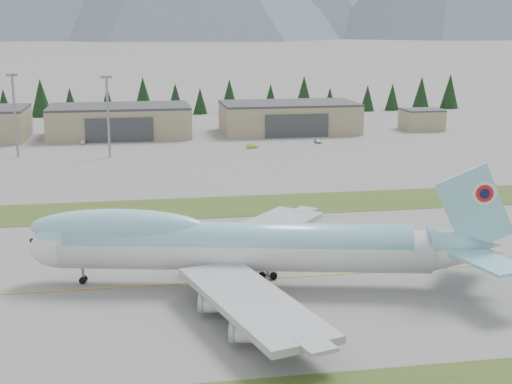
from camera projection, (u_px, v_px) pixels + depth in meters
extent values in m
plane|color=slate|center=(208.00, 282.00, 106.83)|extent=(7000.00, 7000.00, 0.00)
cube|color=#364F1C|center=(186.00, 208.00, 150.02)|extent=(400.00, 18.00, 0.08)
cube|color=#C39417|center=(208.00, 282.00, 106.83)|extent=(400.00, 0.40, 0.02)
cylinder|color=silver|center=(244.00, 250.00, 104.05)|extent=(54.12, 17.65, 6.27)
cylinder|color=#80C3D2|center=(238.00, 242.00, 103.83)|extent=(50.24, 16.35, 5.79)
ellipsoid|color=silver|center=(62.00, 247.00, 105.24)|extent=(11.14, 8.27, 6.27)
ellipsoid|color=#80C3D2|center=(62.00, 239.00, 104.98)|extent=(9.33, 6.98, 5.32)
ellipsoid|color=#80C3D2|center=(119.00, 228.00, 104.18)|extent=(27.15, 10.88, 5.79)
cube|color=#0C1433|center=(39.00, 239.00, 105.11)|extent=(2.56, 2.89, 1.25)
cone|color=silver|center=(464.00, 253.00, 102.65)|extent=(12.62, 8.47, 6.14)
cone|color=#80C3D2|center=(465.00, 245.00, 102.39)|extent=(11.56, 7.73, 5.60)
cube|color=#80C3D2|center=(474.00, 209.00, 101.12)|extent=(11.54, 3.06, 13.32)
cylinder|color=silver|center=(483.00, 192.00, 100.92)|extent=(3.43, 0.93, 3.47)
cylinder|color=red|center=(483.00, 192.00, 101.01)|extent=(2.49, 0.72, 2.51)
cylinder|color=#0C1433|center=(483.00, 192.00, 101.11)|extent=(1.45, 0.50, 1.45)
cube|color=#80C3D2|center=(468.00, 237.00, 108.07)|extent=(11.04, 11.95, 0.44)
cube|color=#80C3D2|center=(489.00, 262.00, 96.80)|extent=(7.98, 11.62, 0.44)
cube|color=#A0A2A7|center=(262.00, 231.00, 119.85)|extent=(25.71, 28.00, 0.96)
cube|color=#A0A2A7|center=(252.00, 302.00, 88.88)|extent=(16.65, 30.34, 0.96)
cylinder|color=silver|center=(234.00, 248.00, 116.71)|extent=(5.42, 3.43, 2.41)
cylinder|color=silver|center=(264.00, 233.00, 125.23)|extent=(5.42, 3.43, 2.41)
cylinder|color=silver|center=(220.00, 303.00, 93.24)|extent=(5.42, 3.43, 2.41)
cylinder|color=silver|center=(252.00, 333.00, 84.31)|extent=(5.42, 3.43, 2.41)
cylinder|color=gray|center=(83.00, 276.00, 106.12)|extent=(0.51, 0.51, 2.32)
cylinder|color=gray|center=(236.00, 271.00, 107.92)|extent=(0.64, 0.64, 2.51)
cylinder|color=gray|center=(233.00, 284.00, 102.29)|extent=(0.64, 0.64, 2.51)
cylinder|color=gray|center=(268.00, 271.00, 107.71)|extent=(0.64, 0.64, 2.51)
cylinder|color=gray|center=(267.00, 285.00, 102.08)|extent=(0.64, 0.64, 2.51)
cylinder|color=black|center=(83.00, 281.00, 105.89)|extent=(1.11, 0.56, 1.06)
cylinder|color=black|center=(84.00, 279.00, 106.64)|extent=(1.11, 0.56, 1.06)
cylinder|color=black|center=(236.00, 275.00, 108.07)|extent=(1.23, 0.72, 1.16)
cylinder|color=black|center=(233.00, 289.00, 102.44)|extent=(1.23, 0.72, 1.16)
cylinder|color=black|center=(268.00, 276.00, 107.86)|extent=(1.23, 0.72, 1.16)
cylinder|color=black|center=(267.00, 289.00, 102.23)|extent=(1.23, 0.72, 1.16)
cube|color=gray|center=(120.00, 122.00, 247.21)|extent=(48.00, 26.00, 10.00)
cube|color=#343639|center=(119.00, 106.00, 245.98)|extent=(48.00, 26.00, 0.80)
cube|color=#343639|center=(120.00, 130.00, 234.67)|extent=(22.08, 0.60, 8.00)
cube|color=gray|center=(289.00, 118.00, 257.08)|extent=(48.00, 26.00, 10.00)
cube|color=#343639|center=(289.00, 103.00, 255.85)|extent=(48.00, 26.00, 0.80)
cube|color=#343639|center=(297.00, 126.00, 244.54)|extent=(22.08, 0.60, 8.00)
cube|color=gray|center=(422.00, 120.00, 263.72)|extent=(14.00, 12.00, 7.00)
cube|color=#343639|center=(422.00, 110.00, 262.86)|extent=(14.00, 12.00, 0.60)
cylinder|color=gray|center=(15.00, 117.00, 205.94)|extent=(0.70, 0.70, 23.47)
cube|color=gray|center=(12.00, 75.00, 203.18)|extent=(3.20, 3.20, 0.80)
cylinder|color=gray|center=(108.00, 118.00, 205.72)|extent=(0.70, 0.70, 22.88)
cube|color=gray|center=(106.00, 77.00, 203.03)|extent=(3.20, 3.20, 0.80)
imported|color=white|center=(83.00, 144.00, 232.27)|extent=(1.57, 3.79, 1.29)
imported|color=#A8BE2F|center=(253.00, 148.00, 224.21)|extent=(4.01, 1.69, 1.29)
imported|color=silver|center=(318.00, 143.00, 233.96)|extent=(1.84, 4.48, 1.30)
cone|color=black|center=(4.00, 103.00, 298.09)|extent=(6.77, 6.77, 12.09)
cone|color=black|center=(41.00, 98.00, 300.48)|extent=(9.00, 9.00, 16.07)
cone|color=black|center=(70.00, 101.00, 304.82)|extent=(6.75, 6.75, 12.06)
cone|color=black|center=(108.00, 102.00, 304.26)|extent=(6.75, 6.75, 12.05)
cone|color=black|center=(143.00, 96.00, 308.97)|extent=(9.05, 9.05, 16.15)
cone|color=black|center=(175.00, 98.00, 311.90)|extent=(7.45, 7.45, 13.30)
cone|color=black|center=(200.00, 101.00, 310.53)|extent=(6.38, 6.38, 11.40)
cone|color=black|center=(229.00, 96.00, 313.48)|extent=(8.38, 8.38, 14.96)
cone|color=black|center=(271.00, 97.00, 320.85)|extent=(6.92, 6.92, 12.35)
cone|color=black|center=(304.00, 94.00, 318.36)|extent=(8.98, 8.98, 16.04)
cone|color=black|center=(330.00, 99.00, 318.78)|extent=(6.13, 6.13, 10.95)
cone|color=black|center=(367.00, 98.00, 321.42)|extent=(6.66, 6.66, 11.89)
cone|color=black|center=(392.00, 97.00, 324.23)|extent=(6.85, 6.85, 12.23)
cone|color=black|center=(421.00, 92.00, 330.81)|extent=(8.38, 8.38, 14.96)
cone|color=black|center=(450.00, 91.00, 332.03)|extent=(8.93, 8.93, 15.95)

